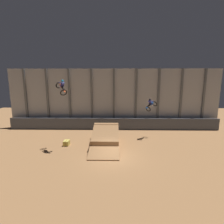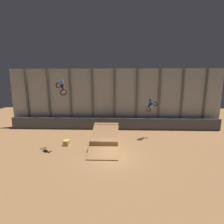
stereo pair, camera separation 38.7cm
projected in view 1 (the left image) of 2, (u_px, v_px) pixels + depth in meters
name	position (u px, v px, depth m)	size (l,w,h in m)	color
ground_plane	(113.00, 157.00, 17.08)	(60.00, 60.00, 0.00)	#996B42
arena_back_wall	(114.00, 99.00, 26.69)	(32.00, 0.40, 9.07)	#ADB2B7
lower_barrier	(114.00, 124.00, 26.24)	(31.36, 0.20, 1.76)	#474C56
dirt_ramp	(106.00, 138.00, 20.36)	(3.05, 6.50, 2.13)	olive
rider_bike_left_air	(62.00, 87.00, 18.06)	(1.60, 1.77, 1.70)	black
rider_bike_right_air	(151.00, 105.00, 22.07)	(1.75, 1.64, 1.67)	black
hay_bale_trackside	(67.00, 143.00, 20.11)	(0.62, 0.91, 0.57)	#CCB751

